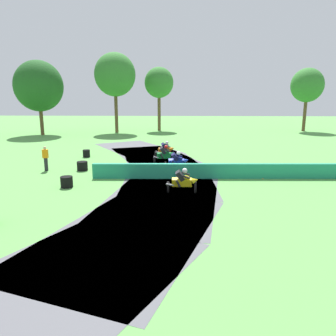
{
  "coord_description": "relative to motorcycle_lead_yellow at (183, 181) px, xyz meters",
  "views": [
    {
      "loc": [
        0.61,
        -19.05,
        4.9
      ],
      "look_at": [
        -0.0,
        -1.18,
        0.9
      ],
      "focal_mm": 34.87,
      "sensor_mm": 36.0,
      "label": 1
    }
  ],
  "objects": [
    {
      "name": "safety_barrier",
      "position": [
        4.84,
        3.25,
        -0.19
      ],
      "size": [
        20.48,
        0.98,
        0.9
      ],
      "primitive_type": "cube",
      "rotation": [
        0.0,
        0.0,
        -1.54
      ],
      "color": "#1E8466",
      "rests_on": "ground"
    },
    {
      "name": "tire_stack_far",
      "position": [
        -7.71,
        9.71,
        -0.34
      ],
      "size": [
        0.57,
        0.57,
        0.6
      ],
      "color": "black",
      "rests_on": "ground"
    },
    {
      "name": "track_asphalt",
      "position": [
        -2.24,
        3.02,
        -0.64
      ],
      "size": [
        11.09,
        33.45,
        0.01
      ],
      "color": "#515156",
      "rests_on": "ground"
    },
    {
      "name": "tree_mid_rise",
      "position": [
        -17.48,
        24.54,
        5.33
      ],
      "size": [
        5.86,
        5.86,
        9.07
      ],
      "color": "brown",
      "rests_on": "ground"
    },
    {
      "name": "ground_plane",
      "position": [
        -0.84,
        3.06,
        -0.64
      ],
      "size": [
        120.0,
        120.0,
        0.0
      ],
      "primitive_type": "plane",
      "color": "#569947"
    },
    {
      "name": "motorcycle_lead_yellow",
      "position": [
        0.0,
        0.0,
        0.0
      ],
      "size": [
        1.68,
        0.79,
        1.43
      ],
      "color": "black",
      "rests_on": "ground"
    },
    {
      "name": "tree_behind_barrier",
      "position": [
        17.04,
        30.05,
        5.53
      ],
      "size": [
        4.33,
        4.33,
        8.49
      ],
      "color": "brown",
      "rests_on": "ground"
    },
    {
      "name": "traffic_cone",
      "position": [
        4.81,
        3.23,
        -0.42
      ],
      "size": [
        0.28,
        0.28,
        0.44
      ],
      "primitive_type": "cone",
      "color": "orange",
      "rests_on": "ground"
    },
    {
      "name": "tire_stack_mid_a",
      "position": [
        -6.32,
        0.92,
        -0.34
      ],
      "size": [
        0.66,
        0.66,
        0.6
      ],
      "color": "black",
      "rests_on": "ground"
    },
    {
      "name": "tree_far_right",
      "position": [
        -3.07,
        30.37,
        5.9
      ],
      "size": [
        3.98,
        3.98,
        8.69
      ],
      "color": "brown",
      "rests_on": "ground"
    },
    {
      "name": "tire_stack_mid_b",
      "position": [
        -6.66,
        4.98,
        -0.34
      ],
      "size": [
        0.7,
        0.7,
        0.6
      ],
      "color": "black",
      "rests_on": "ground"
    },
    {
      "name": "track_marshal",
      "position": [
        -9.02,
        4.81,
        0.17
      ],
      "size": [
        0.34,
        0.24,
        1.63
      ],
      "color": "#232328",
      "rests_on": "ground"
    },
    {
      "name": "motorcycle_fourth_orange",
      "position": [
        -1.32,
        9.87,
        -0.01
      ],
      "size": [
        1.73,
        1.29,
        1.43
      ],
      "color": "black",
      "rests_on": "ground"
    },
    {
      "name": "tree_far_left",
      "position": [
        -8.6,
        27.54,
        6.82
      ],
      "size": [
        5.3,
        5.3,
        10.28
      ],
      "color": "brown",
      "rests_on": "ground"
    },
    {
      "name": "motorcycle_chase_blue",
      "position": [
        -0.34,
        5.14,
        -0.01
      ],
      "size": [
        1.68,
        0.9,
        1.43
      ],
      "color": "black",
      "rests_on": "ground"
    },
    {
      "name": "motorcycle_trailing_green",
      "position": [
        -1.25,
        7.43,
        0.01
      ],
      "size": [
        1.7,
        1.01,
        1.43
      ],
      "color": "black",
      "rests_on": "ground"
    }
  ]
}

